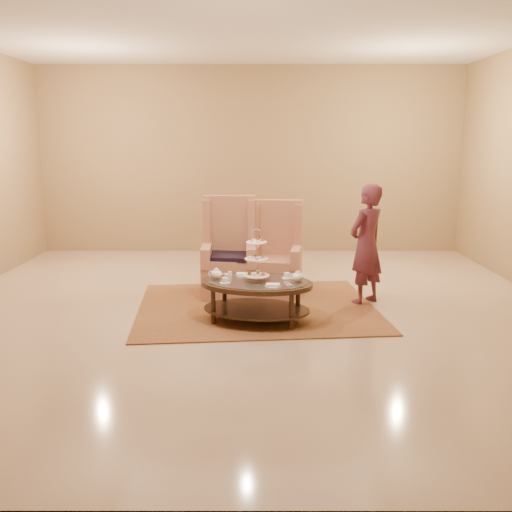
{
  "coord_description": "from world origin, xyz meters",
  "views": [
    {
      "loc": [
        0.11,
        -6.96,
        2.12
      ],
      "look_at": [
        0.1,
        0.2,
        0.67
      ],
      "focal_mm": 40.0,
      "sensor_mm": 36.0,
      "label": 1
    }
  ],
  "objects_px": {
    "tea_table": "(256,288)",
    "armchair_left": "(229,261)",
    "armchair_right": "(276,262)",
    "person": "(366,244)"
  },
  "relations": [
    {
      "from": "tea_table",
      "to": "armchair_left",
      "type": "relative_size",
      "value": 1.11
    },
    {
      "from": "tea_table",
      "to": "person",
      "type": "distance_m",
      "value": 1.69
    },
    {
      "from": "armchair_left",
      "to": "person",
      "type": "relative_size",
      "value": 0.86
    },
    {
      "from": "armchair_left",
      "to": "person",
      "type": "xyz_separation_m",
      "value": [
        1.82,
        -0.48,
        0.33
      ]
    },
    {
      "from": "armchair_left",
      "to": "person",
      "type": "bearing_deg",
      "value": -15.81
    },
    {
      "from": "armchair_left",
      "to": "armchair_right",
      "type": "xyz_separation_m",
      "value": [
        0.66,
        0.07,
        -0.03
      ]
    },
    {
      "from": "armchair_right",
      "to": "person",
      "type": "relative_size",
      "value": 0.82
    },
    {
      "from": "tea_table",
      "to": "person",
      "type": "height_order",
      "value": "person"
    },
    {
      "from": "tea_table",
      "to": "person",
      "type": "relative_size",
      "value": 0.95
    },
    {
      "from": "armchair_right",
      "to": "person",
      "type": "height_order",
      "value": "person"
    }
  ]
}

